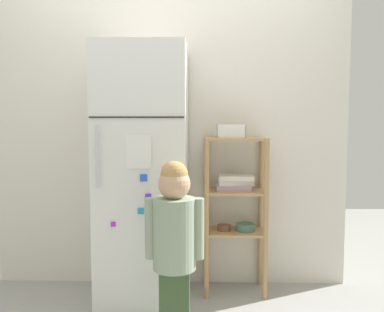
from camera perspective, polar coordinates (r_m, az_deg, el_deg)
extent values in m
plane|color=#999993|center=(3.02, -3.55, -19.28)|extent=(6.00, 6.00, 0.00)
cube|color=silver|center=(3.09, -3.12, 2.65)|extent=(2.64, 0.03, 2.23)
cube|color=white|center=(2.81, -6.68, -2.72)|extent=(0.58, 0.58, 1.73)
cube|color=black|center=(2.50, -7.71, 5.34)|extent=(0.57, 0.01, 0.01)
cylinder|color=silver|center=(2.53, -12.96, -0.13)|extent=(0.02, 0.02, 0.38)
cube|color=white|center=(2.50, -7.37, 0.58)|extent=(0.15, 0.01, 0.20)
cube|color=#B028D2|center=(2.60, -10.84, -9.25)|extent=(0.03, 0.02, 0.03)
cube|color=blue|center=(2.51, -6.71, -3.02)|extent=(0.04, 0.02, 0.04)
cube|color=#2795C4|center=(2.55, -7.11, -7.55)|extent=(0.04, 0.01, 0.04)
cube|color=#6B34E0|center=(2.53, -6.09, -5.61)|extent=(0.04, 0.02, 0.04)
cube|color=orange|center=(2.49, -3.80, -1.71)|extent=(0.03, 0.01, 0.03)
cube|color=#3C5230|center=(2.45, -2.41, -19.84)|extent=(0.17, 0.10, 0.42)
cylinder|color=gray|center=(2.31, -2.45, -10.67)|extent=(0.24, 0.24, 0.40)
sphere|color=gray|center=(2.34, -2.35, -5.77)|extent=(0.10, 0.10, 0.10)
sphere|color=tan|center=(2.25, -2.47, -3.85)|extent=(0.18, 0.18, 0.18)
sphere|color=tan|center=(2.25, -2.48, -2.61)|extent=(0.15, 0.15, 0.15)
cylinder|color=gray|center=(2.32, -5.72, -9.90)|extent=(0.07, 0.07, 0.34)
cylinder|color=gray|center=(2.30, 0.85, -9.99)|extent=(0.07, 0.07, 0.34)
cylinder|color=tan|center=(2.86, 2.02, -8.78)|extent=(0.04, 0.04, 1.12)
cylinder|color=tan|center=(2.90, 10.16, -8.69)|extent=(0.04, 0.04, 1.12)
cylinder|color=tan|center=(3.11, 1.97, -7.68)|extent=(0.04, 0.04, 1.12)
cylinder|color=tan|center=(3.14, 9.46, -7.62)|extent=(0.04, 0.04, 1.12)
cube|color=tan|center=(2.92, 6.01, 2.36)|extent=(0.42, 0.27, 0.02)
cube|color=tan|center=(2.96, 5.95, -4.91)|extent=(0.42, 0.27, 0.02)
cube|color=tan|center=(3.02, 5.90, -10.36)|extent=(0.42, 0.27, 0.02)
cube|color=#B293A3|center=(2.96, 5.73, -4.33)|extent=(0.24, 0.16, 0.04)
cube|color=silver|center=(2.96, 6.00, -3.58)|extent=(0.25, 0.17, 0.03)
cube|color=silver|center=(2.94, 6.15, -2.98)|extent=(0.25, 0.17, 0.03)
cylinder|color=brown|center=(3.01, 4.41, -9.84)|extent=(0.10, 0.10, 0.04)
cylinder|color=#4C7266|center=(3.02, 7.38, -9.71)|extent=(0.14, 0.14, 0.05)
cube|color=white|center=(2.91, 5.37, 2.59)|extent=(0.20, 0.14, 0.01)
cube|color=white|center=(2.84, 5.47, 3.42)|extent=(0.20, 0.01, 0.09)
cube|color=white|center=(2.98, 5.28, 3.49)|extent=(0.20, 0.01, 0.09)
cube|color=white|center=(2.91, 3.47, 3.46)|extent=(0.01, 0.14, 0.09)
cube|color=white|center=(2.92, 7.27, 3.44)|extent=(0.01, 0.14, 0.09)
sphere|color=maroon|center=(2.89, 5.99, 3.38)|extent=(0.08, 0.08, 0.08)
sphere|color=#A52E1B|center=(2.92, 5.85, 3.26)|extent=(0.06, 0.06, 0.06)
sphere|color=#C64526|center=(2.93, 5.25, 3.33)|extent=(0.07, 0.07, 0.07)
sphere|color=orange|center=(2.89, 4.80, 3.39)|extent=(0.07, 0.07, 0.07)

